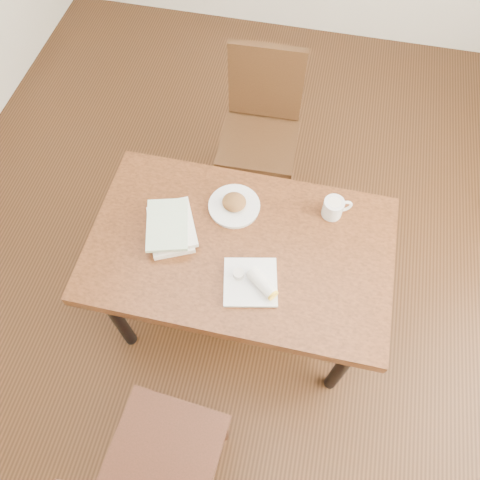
% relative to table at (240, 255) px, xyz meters
% --- Properties ---
extents(ground, '(4.00, 5.00, 0.01)m').
position_rel_table_xyz_m(ground, '(0.00, 0.00, -0.67)').
color(ground, '#472814').
rests_on(ground, ground).
extents(room_walls, '(4.02, 5.02, 2.80)m').
position_rel_table_xyz_m(room_walls, '(0.00, 0.00, 0.97)').
color(room_walls, silver).
rests_on(room_walls, ground).
extents(table, '(1.28, 0.77, 0.75)m').
position_rel_table_xyz_m(table, '(0.00, 0.00, 0.00)').
color(table, brown).
rests_on(table, ground).
extents(chair_near, '(0.45, 0.45, 0.95)m').
position_rel_table_xyz_m(chair_near, '(-0.13, -0.90, -0.12)').
color(chair_near, '#4D2216').
rests_on(chair_near, ground).
extents(chair_far, '(0.43, 0.43, 0.95)m').
position_rel_table_xyz_m(chair_far, '(-0.08, 0.90, -0.12)').
color(chair_far, '#3F2612').
rests_on(chair_far, ground).
extents(plate_scone, '(0.23, 0.23, 0.07)m').
position_rel_table_xyz_m(plate_scone, '(-0.07, 0.18, 0.11)').
color(plate_scone, white).
rests_on(plate_scone, table).
extents(coffee_mug, '(0.13, 0.09, 0.09)m').
position_rel_table_xyz_m(coffee_mug, '(0.36, 0.24, 0.13)').
color(coffee_mug, white).
rests_on(coffee_mug, table).
extents(plate_burrito, '(0.25, 0.25, 0.07)m').
position_rel_table_xyz_m(plate_burrito, '(0.09, -0.16, 0.11)').
color(plate_burrito, white).
rests_on(plate_burrito, table).
extents(book_stack, '(0.27, 0.31, 0.07)m').
position_rel_table_xyz_m(book_stack, '(-0.30, 0.01, 0.12)').
color(book_stack, white).
rests_on(book_stack, table).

